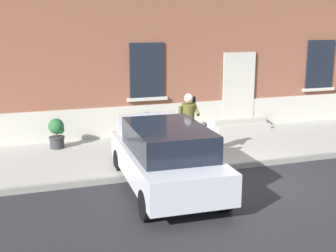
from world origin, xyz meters
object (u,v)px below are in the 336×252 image
(bollard_near_person, at_px, (204,140))
(hatchback_car_silver, at_px, (166,156))
(planter_terracotta, at_px, (148,125))
(planter_charcoal, at_px, (57,133))
(person_on_phone, at_px, (188,122))

(bollard_near_person, bearing_deg, hatchback_car_silver, -138.87)
(planter_terracotta, bearing_deg, hatchback_car_silver, -100.08)
(hatchback_car_silver, distance_m, planter_charcoal, 4.26)
(hatchback_car_silver, bearing_deg, bollard_near_person, 41.13)
(planter_charcoal, height_order, planter_terracotta, same)
(planter_charcoal, bearing_deg, planter_terracotta, 1.55)
(person_on_phone, bearing_deg, planter_terracotta, 94.84)
(person_on_phone, xyz_separation_m, planter_charcoal, (-3.13, 2.20, -0.55))
(planter_terracotta, bearing_deg, planter_charcoal, -178.45)
(bollard_near_person, relative_size, planter_charcoal, 1.22)
(hatchback_car_silver, distance_m, person_on_phone, 1.92)
(hatchback_car_silver, height_order, planter_charcoal, hatchback_car_silver)
(bollard_near_person, distance_m, person_on_phone, 0.62)
(hatchback_car_silver, relative_size, planter_terracotta, 4.80)
(planter_charcoal, bearing_deg, person_on_phone, -35.19)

